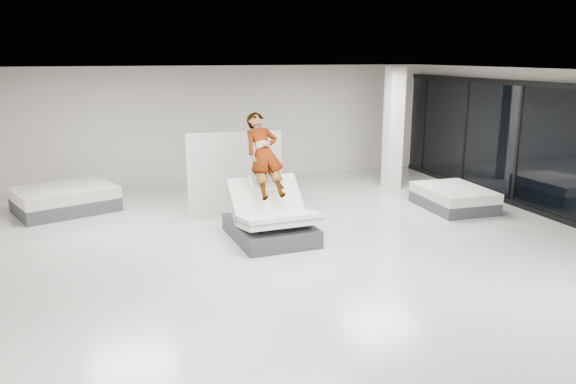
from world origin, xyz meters
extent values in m
plane|color=beige|center=(0.00, 0.00, 0.00)|extent=(14.00, 14.00, 0.00)
plane|color=#262629|center=(0.00, 0.00, 3.20)|extent=(14.00, 14.00, 0.00)
cube|color=beige|center=(0.00, 7.00, 1.60)|extent=(12.00, 0.04, 3.20)
cube|color=#343539|center=(-0.32, 1.45, 0.17)|extent=(1.51, 1.96, 0.33)
cube|color=white|center=(-0.34, 1.71, 0.74)|extent=(1.45, 0.88, 0.82)
cube|color=slate|center=(-0.34, 1.71, 0.74)|extent=(1.47, 0.77, 0.70)
cube|color=white|center=(-0.30, 1.00, 0.51)|extent=(1.46, 1.03, 0.35)
cube|color=slate|center=(-0.30, 1.00, 0.51)|extent=(1.48, 1.03, 0.18)
cube|color=silver|center=(-0.34, 1.79, 1.06)|extent=(0.54, 0.39, 0.36)
imported|color=slate|center=(-0.34, 1.75, 1.27)|extent=(0.75, 1.78, 1.40)
cube|color=black|center=(-0.10, 1.41, 1.03)|extent=(0.06, 0.14, 0.08)
cube|color=silver|center=(-0.60, 3.14, 0.94)|extent=(2.07, 0.18, 1.88)
cube|color=#343539|center=(4.37, 2.20, 0.14)|extent=(1.43, 1.86, 0.27)
cube|color=white|center=(4.37, 2.20, 0.38)|extent=(1.43, 1.86, 0.23)
cube|color=#343539|center=(-4.18, 4.82, 0.16)|extent=(2.47, 2.16, 0.31)
cube|color=white|center=(-4.18, 4.82, 0.44)|extent=(2.47, 2.16, 0.26)
cube|color=silver|center=(4.00, 4.50, 1.60)|extent=(0.40, 0.40, 3.20)
cube|color=black|center=(5.90, 2.00, 1.45)|extent=(0.09, 0.08, 2.80)
cube|color=black|center=(5.90, 4.00, 1.45)|extent=(0.09, 0.08, 2.80)
cube|color=black|center=(5.90, 6.00, 1.45)|extent=(0.09, 0.08, 2.80)
camera|label=1|loc=(-3.34, -8.53, 3.49)|focal=35.00mm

